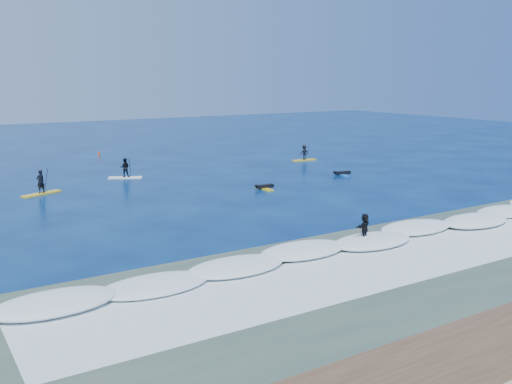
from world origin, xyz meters
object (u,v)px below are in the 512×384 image
sup_paddler_center (125,170)px  marker_buoy (99,154)px  wave_surfer (365,228)px  prone_paddler_near (264,187)px  sup_paddler_left (41,186)px  prone_paddler_far (342,173)px  sup_paddler_right (304,154)px

sup_paddler_center → marker_buoy: (2.26, 14.90, -0.49)m
wave_surfer → prone_paddler_near: bearing=55.0°
sup_paddler_left → prone_paddler_far: size_ratio=1.42×
sup_paddler_center → wave_surfer: size_ratio=1.35×
sup_paddler_center → prone_paddler_near: 12.82m
prone_paddler_far → wave_surfer: bearing=156.3°
prone_paddler_near → prone_paddler_far: (9.26, 1.63, 0.00)m
sup_paddler_left → marker_buoy: (9.87, 18.19, -0.41)m
prone_paddler_near → marker_buoy: bearing=14.7°
sup_paddler_center → wave_surfer: sup_paddler_center is taller
sup_paddler_center → prone_paddler_near: bearing=-27.3°
sup_paddler_center → wave_surfer: 25.84m
prone_paddler_near → wave_surfer: wave_surfer is taller
prone_paddler_far → sup_paddler_center: bearing=76.1°
sup_paddler_center → sup_paddler_right: size_ratio=1.07×
sup_paddler_right → prone_paddler_far: 9.29m
sup_paddler_left → sup_paddler_center: (7.61, 3.29, 0.08)m
sup_paddler_left → sup_paddler_center: sup_paddler_left is taller
sup_paddler_right → marker_buoy: size_ratio=4.64×
sup_paddler_right → wave_surfer: (-15.36, -25.72, 0.11)m
sup_paddler_right → prone_paddler_near: size_ratio=1.28×
prone_paddler_near → wave_surfer: size_ratio=0.99×
marker_buoy → sup_paddler_right: bearing=-40.9°
sup_paddler_center → wave_surfer: (3.91, -25.55, 0.09)m
prone_paddler_far → marker_buoy: size_ratio=3.74×
marker_buoy → sup_paddler_left: bearing=-118.5°
sup_paddler_center → prone_paddler_near: sup_paddler_center is taller
sup_paddler_center → prone_paddler_far: (16.75, -8.75, -0.60)m
sup_paddler_left → sup_paddler_center: bearing=-0.7°
prone_paddler_near → wave_surfer: bearing=169.8°
prone_paddler_near → prone_paddler_far: 9.40m
sup_paddler_left → prone_paddler_far: (24.36, -5.46, -0.51)m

